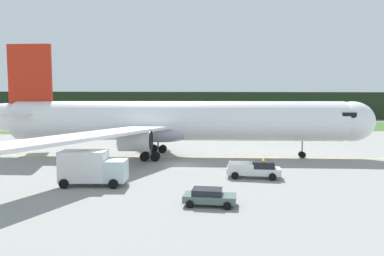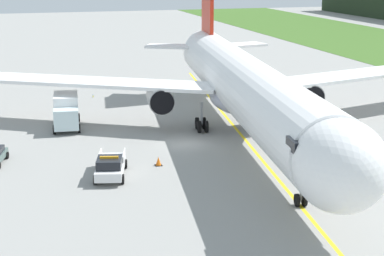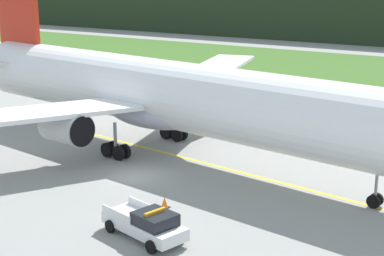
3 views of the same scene
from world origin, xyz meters
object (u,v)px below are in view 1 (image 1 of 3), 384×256
object	(u,v)px
airliner	(173,122)
staff_car	(209,196)
ops_pickup_truck	(256,169)
apron_cone	(231,167)
catering_truck	(92,167)

from	to	relation	value
airliner	staff_car	distance (m)	23.70
ops_pickup_truck	staff_car	bearing A→B (deg)	-124.02
airliner	ops_pickup_truck	size ratio (longest dim) A/B	9.65
staff_car	apron_cone	bearing A→B (deg)	71.81
airliner	apron_cone	world-z (taller)	airliner
ops_pickup_truck	airliner	bearing A→B (deg)	119.84
catering_truck	apron_cone	distance (m)	15.94
ops_pickup_truck	apron_cone	world-z (taller)	ops_pickup_truck
ops_pickup_truck	apron_cone	distance (m)	4.64
ops_pickup_truck	staff_car	xyz separation A→B (m)	(-6.10, -9.04, -0.20)
airliner	apron_cone	size ratio (longest dim) A/B	75.37
ops_pickup_truck	apron_cone	bearing A→B (deg)	111.99
ops_pickup_truck	staff_car	world-z (taller)	ops_pickup_truck
catering_truck	staff_car	world-z (taller)	catering_truck
ops_pickup_truck	catering_truck	world-z (taller)	catering_truck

